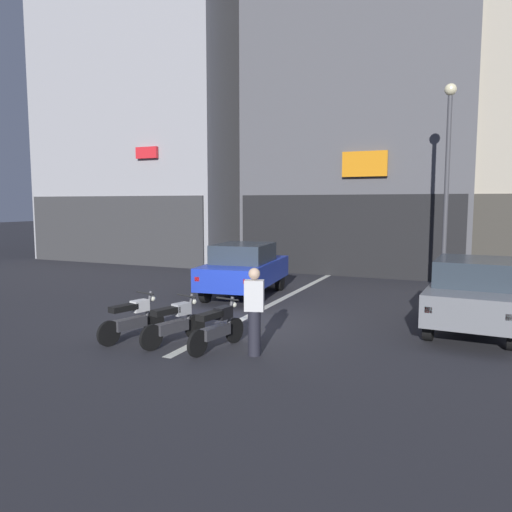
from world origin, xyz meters
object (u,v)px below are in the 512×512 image
car_grey_parked_kerbside (474,292)px  car_blue_crossing_near (245,268)px  street_lamp (447,168)px  car_white_down_street (376,245)px  motorcycle_white_row_leftmost (133,319)px  motorcycle_black_row_centre (217,327)px  person_by_motorcycles (254,311)px  motorcycle_silver_row_left_mid (174,322)px

car_grey_parked_kerbside → car_blue_crossing_near: bearing=165.2°
street_lamp → car_blue_crossing_near: bearing=-153.9°
car_white_down_street → motorcycle_white_row_leftmost: bearing=-98.5°
car_blue_crossing_near → car_white_down_street: (2.22, 10.12, 0.00)m
car_blue_crossing_near → car_grey_parked_kerbside: size_ratio=1.02×
motorcycle_white_row_leftmost → motorcycle_black_row_centre: (1.94, 0.11, 0.00)m
person_by_motorcycles → motorcycle_white_row_leftmost: bearing=-179.0°
motorcycle_black_row_centre → person_by_motorcycles: bearing=-4.5°
motorcycle_white_row_leftmost → motorcycle_black_row_centre: size_ratio=0.98×
motorcycle_silver_row_left_mid → motorcycle_white_row_leftmost: bearing=-175.0°
street_lamp → motorcycle_black_row_centre: size_ratio=3.91×
car_blue_crossing_near → car_grey_parked_kerbside: same height
person_by_motorcycles → car_blue_crossing_near: bearing=116.6°
car_grey_parked_kerbside → car_white_down_street: bearing=109.7°
street_lamp → person_by_motorcycles: 9.12m
motorcycle_black_row_centre → car_grey_parked_kerbside: bearing=37.7°
motorcycle_white_row_leftmost → motorcycle_silver_row_left_mid: 0.98m
person_by_motorcycles → car_white_down_street: bearing=91.6°
car_blue_crossing_near → car_white_down_street: same height
car_blue_crossing_near → motorcycle_white_row_leftmost: (-0.10, -5.37, -0.43)m
car_blue_crossing_near → street_lamp: street_lamp is taller
car_grey_parked_kerbside → motorcycle_silver_row_left_mid: (-5.57, -3.59, -0.43)m
car_blue_crossing_near → street_lamp: bearing=26.1°
car_blue_crossing_near → car_grey_parked_kerbside: 6.67m
car_grey_parked_kerbside → motorcycle_black_row_centre: size_ratio=2.54×
motorcycle_white_row_leftmost → car_blue_crossing_near: bearing=88.9°
car_white_down_street → car_blue_crossing_near: bearing=-102.4°
street_lamp → motorcycle_white_row_leftmost: 10.51m
car_grey_parked_kerbside → motorcycle_black_row_centre: (-4.60, -3.56, -0.43)m
car_blue_crossing_near → motorcycle_black_row_centre: 5.59m
motorcycle_silver_row_left_mid → car_white_down_street: bearing=85.0°
street_lamp → motorcycle_silver_row_left_mid: 9.95m
car_grey_parked_kerbside → street_lamp: (-0.85, 4.44, 3.07)m
car_white_down_street → motorcycle_silver_row_left_mid: car_white_down_street is taller
car_blue_crossing_near → motorcycle_silver_row_left_mid: size_ratio=2.64×
motorcycle_white_row_leftmost → car_grey_parked_kerbside: bearing=29.3°
car_white_down_street → street_lamp: street_lamp is taller
motorcycle_black_row_centre → person_by_motorcycles: size_ratio=0.99×
car_grey_parked_kerbside → street_lamp: street_lamp is taller
car_blue_crossing_near → street_lamp: size_ratio=0.66×
motorcycle_white_row_leftmost → car_white_down_street: bearing=81.5°
motorcycle_white_row_leftmost → motorcycle_silver_row_left_mid: same height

